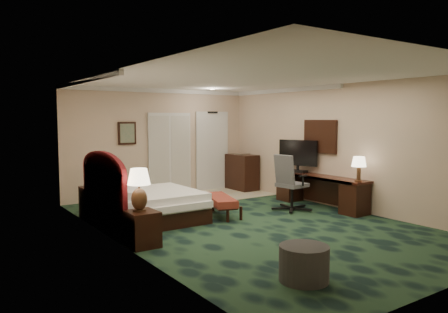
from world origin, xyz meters
TOP-DOWN VIEW (x-y plane):
  - floor at (0.00, 0.00)m, footprint 5.00×7.50m
  - ceiling at (0.00, 0.00)m, footprint 5.00×7.50m
  - wall_back at (0.00, 3.75)m, footprint 5.00×0.00m
  - wall_left at (-2.50, 0.00)m, footprint 0.00×7.50m
  - wall_right at (2.50, 0.00)m, footprint 0.00×7.50m
  - crown_molding at (0.00, 0.00)m, footprint 5.00×7.50m
  - tile_patch at (0.90, 2.90)m, footprint 3.20×1.70m
  - headboard at (-2.44, 1.00)m, footprint 0.12×2.00m
  - entry_door at (1.55, 3.72)m, footprint 1.02×0.06m
  - closet_doors at (0.25, 3.71)m, footprint 1.20×0.06m
  - wall_art at (-0.90, 3.71)m, footprint 0.45×0.06m
  - wall_mirror at (2.46, 0.60)m, footprint 0.05×0.95m
  - bed at (-1.49, 1.23)m, footprint 1.81×1.68m
  - nightstand_near at (-2.26, -0.21)m, footprint 0.44×0.50m
  - nightstand_far at (-2.23, 2.09)m, footprint 0.49×0.57m
  - lamp_near at (-2.29, -0.19)m, footprint 0.37×0.37m
  - lamp_far at (-2.22, 2.12)m, footprint 0.34×0.34m
  - bed_bench at (-0.13, 0.83)m, footprint 0.76×1.26m
  - ottoman at (-1.24, -2.64)m, footprint 0.70×0.70m
  - desk at (2.22, 0.36)m, footprint 0.52×2.41m
  - tv at (2.24, 1.08)m, footprint 0.37×0.96m
  - desk_lamp at (2.19, -0.71)m, footprint 0.36×0.36m
  - desk_chair at (1.46, 0.43)m, footprint 0.78×0.75m
  - minibar at (2.19, 3.20)m, footprint 0.51×0.92m

SIDE VIEW (x-z plane):
  - floor at x=0.00m, z-range 0.00..0.00m
  - tile_patch at x=0.90m, z-range 0.00..0.01m
  - bed_bench at x=-0.13m, z-range 0.00..0.40m
  - ottoman at x=-1.24m, z-range 0.00..0.43m
  - nightstand_near at x=-2.26m, z-range 0.00..0.55m
  - bed at x=-1.49m, z-range 0.00..0.57m
  - nightstand_far at x=-2.23m, z-range 0.00..0.62m
  - desk at x=2.22m, z-range 0.00..0.70m
  - minibar at x=2.19m, z-range 0.00..0.97m
  - desk_chair at x=1.46m, z-range 0.00..1.20m
  - headboard at x=-2.44m, z-range 0.00..1.40m
  - lamp_near at x=-2.29m, z-range 0.55..1.20m
  - lamp_far at x=-2.22m, z-range 0.62..1.24m
  - desk_lamp at x=2.19m, z-range 0.70..1.21m
  - entry_door at x=1.55m, z-range -0.04..2.14m
  - closet_doors at x=0.25m, z-range 0.00..2.10m
  - tv at x=2.24m, z-range 0.70..1.46m
  - wall_back at x=0.00m, z-range 0.00..2.70m
  - wall_left at x=-2.50m, z-range 0.00..2.70m
  - wall_right at x=2.50m, z-range 0.00..2.70m
  - wall_mirror at x=2.46m, z-range 1.18..1.93m
  - wall_art at x=-0.90m, z-range 1.33..1.88m
  - crown_molding at x=0.00m, z-range 2.60..2.70m
  - ceiling at x=0.00m, z-range 2.70..2.70m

